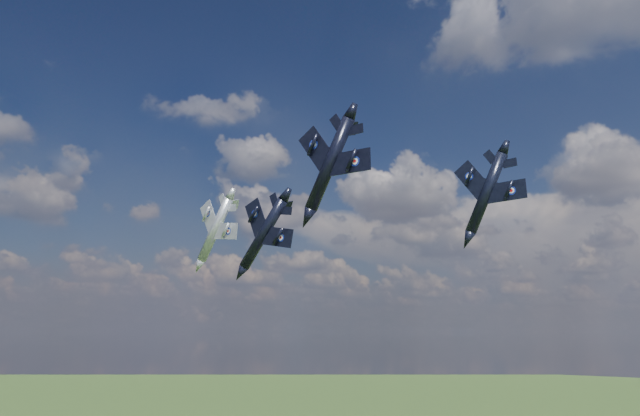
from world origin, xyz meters
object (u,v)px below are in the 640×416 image
Objects in this scene: jet_left_silver at (215,230)px; jet_lead_navy at (264,234)px; jet_right_navy at (330,164)px; jet_high_navy at (486,193)px.

jet_lead_navy is at bearing -5.73° from jet_left_silver.
jet_right_navy is at bearing -19.48° from jet_left_silver.
jet_high_navy reaches higher than jet_lead_navy.
jet_right_navy is at bearing -30.67° from jet_lead_navy.
jet_lead_navy is 23.22m from jet_right_navy.
jet_high_navy is (25.93, 17.21, 5.35)m from jet_lead_navy.
jet_right_navy reaches higher than jet_lead_navy.
jet_right_navy is 0.91× the size of jet_high_navy.
jet_right_navy reaches higher than jet_left_silver.
jet_left_silver is (-37.69, -15.54, -3.40)m from jet_high_navy.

